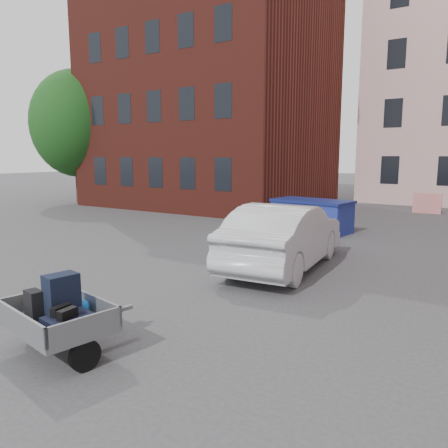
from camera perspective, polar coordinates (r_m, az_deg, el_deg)
The scene contains 7 objects.
ground at distance 10.60m, azimuth -0.91°, elevation -6.69°, with size 120.00×120.00×0.00m, color #38383A.
building_brick at distance 26.34m, azimuth -1.60°, elevation 18.05°, with size 12.00×10.00×14.00m, color #591E16.
far_building at distance 39.87m, azimuth -7.44°, elevation 10.58°, with size 6.00×6.00×8.00m, color maroon.
tree at distance 27.94m, azimuth -18.77°, elevation 13.29°, with size 5.28×5.28×8.30m.
trailer at distance 6.83m, azimuth -20.92°, elevation -10.94°, with size 1.78×1.92×1.20m.
dumpster at distance 16.76m, azimuth 11.38°, elevation 1.09°, with size 3.07×1.89×1.21m.
silver_car at distance 11.23m, azimuth 7.91°, elevation -1.55°, with size 1.75×5.02×1.65m, color silver.
Camera 1 is at (5.66, -8.49, 2.87)m, focal length 35.00 mm.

